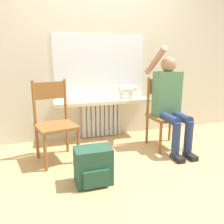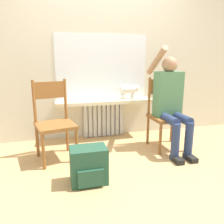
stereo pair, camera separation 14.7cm
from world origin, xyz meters
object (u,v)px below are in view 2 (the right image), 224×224
Objects in this scene: chair_left at (54,120)px; backpack at (89,165)px; chair_right at (166,113)px; cat at (130,90)px; person at (171,100)px.

chair_left is 2.63× the size of backpack.
chair_left reaches higher than backpack.
chair_right is 1.38m from backpack.
chair_right reaches higher than cat.
chair_right is at bearing -13.29° from chair_left.
chair_left is at bearing 114.74° from backpack.
chair_right is 2.25× the size of cat.
person is at bearing 25.59° from backpack.
person reaches higher than backpack.
cat is 1.17× the size of backpack.
backpack is (-1.17, -0.56, -0.50)m from person.
chair_right is 0.23m from person.
cat is (-0.34, 0.64, 0.06)m from person.
chair_right is 0.68m from cat.
chair_left is 1.47m from chair_right.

